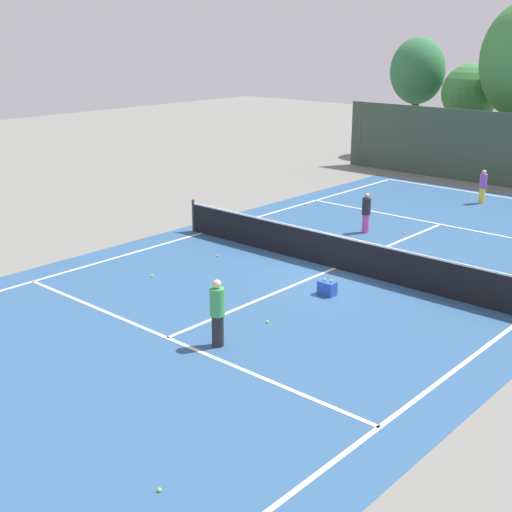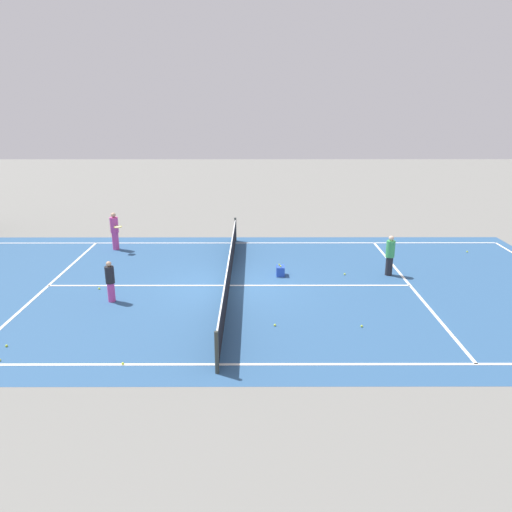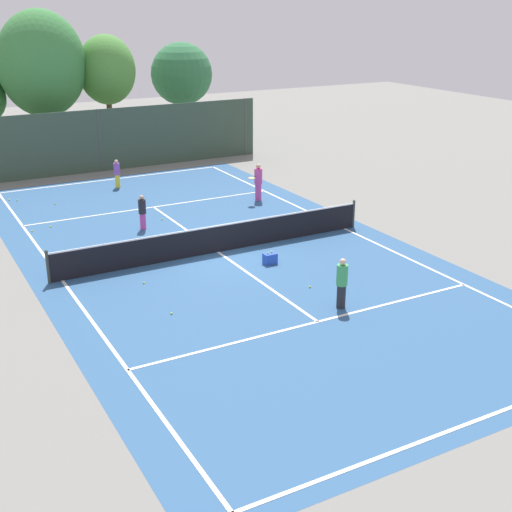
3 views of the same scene
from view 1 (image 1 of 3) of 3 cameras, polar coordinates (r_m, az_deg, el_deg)
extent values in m
plane|color=slate|center=(20.08, 6.52, -1.01)|extent=(80.00, 80.00, 0.00)
cube|color=#2D5684|center=(20.08, 6.52, -1.01)|extent=(13.00, 25.00, 0.00)
cube|color=white|center=(23.51, -4.46, 1.90)|extent=(0.10, 24.00, 0.01)
cube|color=white|center=(30.35, 19.82, 4.57)|extent=(11.00, 0.10, 0.01)
cube|color=white|center=(15.63, -7.32, -6.70)|extent=(11.00, 0.10, 0.01)
cube|color=white|center=(25.37, 14.94, 2.54)|extent=(11.00, 0.10, 0.01)
cube|color=white|center=(20.07, 6.52, -1.00)|extent=(0.10, 12.80, 0.01)
cylinder|color=#333833|center=(23.64, -5.17, 3.34)|extent=(0.10, 0.10, 1.10)
cube|color=black|center=(19.93, 6.57, 0.28)|extent=(11.80, 0.03, 0.95)
cube|color=white|center=(19.78, 6.62, 1.66)|extent=(11.80, 0.04, 0.05)
cylinder|color=#3F4447|center=(35.70, 8.58, 9.90)|extent=(0.12, 0.12, 3.20)
cylinder|color=brown|center=(38.16, 16.92, 9.27)|extent=(0.37, 0.37, 2.44)
sphere|color=#3D8442|center=(37.91, 17.24, 12.72)|extent=(2.92, 2.92, 2.92)
cylinder|color=brown|center=(39.60, 12.86, 10.43)|extent=(0.39, 0.39, 3.19)
ellipsoid|color=#337547|center=(39.34, 13.16, 14.63)|extent=(2.92, 2.93, 3.50)
cylinder|color=yellow|center=(28.93, 18.10, 4.75)|extent=(0.23, 0.23, 0.63)
cylinder|color=purple|center=(28.81, 18.21, 5.88)|extent=(0.29, 0.29, 0.55)
sphere|color=beige|center=(28.75, 18.28, 6.58)|extent=(0.17, 0.17, 0.17)
cylinder|color=#232328|center=(15.03, -3.17, -6.15)|extent=(0.26, 0.26, 0.71)
cylinder|color=#3FA559|center=(14.77, -3.21, -3.80)|extent=(0.33, 0.33, 0.62)
sphere|color=beige|center=(14.63, -3.24, -2.32)|extent=(0.19, 0.19, 0.19)
cylinder|color=#D14799|center=(23.73, 9.01, 2.67)|extent=(0.23, 0.23, 0.64)
cylinder|color=#232328|center=(23.58, 9.08, 4.07)|extent=(0.29, 0.29, 0.56)
sphere|color=tan|center=(23.50, 9.13, 4.93)|extent=(0.17, 0.17, 0.17)
cube|color=blue|center=(18.00, 5.88, -2.65)|extent=(0.44, 0.30, 0.36)
sphere|color=#CCE533|center=(17.98, 5.67, -1.95)|extent=(0.07, 0.07, 0.07)
sphere|color=#CCE533|center=(17.92, 6.21, -2.04)|extent=(0.07, 0.07, 0.07)
sphere|color=#CCE533|center=(10.91, -7.95, -18.54)|extent=(0.07, 0.07, 0.07)
sphere|color=#CCE533|center=(27.06, 5.66, 4.08)|extent=(0.07, 0.07, 0.07)
sphere|color=#CCE533|center=(21.00, -3.21, 0.03)|extent=(0.07, 0.07, 0.07)
sphere|color=#CCE533|center=(19.47, -8.57, -1.62)|extent=(0.07, 0.07, 0.07)
sphere|color=#CCE533|center=(29.17, 10.86, 4.86)|extent=(0.07, 0.07, 0.07)
sphere|color=#CCE533|center=(31.35, 9.79, 5.82)|extent=(0.07, 0.07, 0.07)
sphere|color=#CCE533|center=(16.26, 0.94, -5.43)|extent=(0.07, 0.07, 0.07)
sphere|color=#CCE533|center=(25.13, -0.58, 3.08)|extent=(0.07, 0.07, 0.07)
sphere|color=#CCE533|center=(27.36, 4.15, 4.27)|extent=(0.07, 0.07, 0.07)
sphere|color=#CCE533|center=(30.99, 10.00, 5.67)|extent=(0.07, 0.07, 0.07)
sphere|color=#CCE533|center=(23.89, 12.09, 1.88)|extent=(0.07, 0.07, 0.07)
camera|label=2|loc=(30.94, -20.83, 16.38)|focal=34.73mm
camera|label=3|loc=(21.23, -64.47, 13.26)|focal=47.82mm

